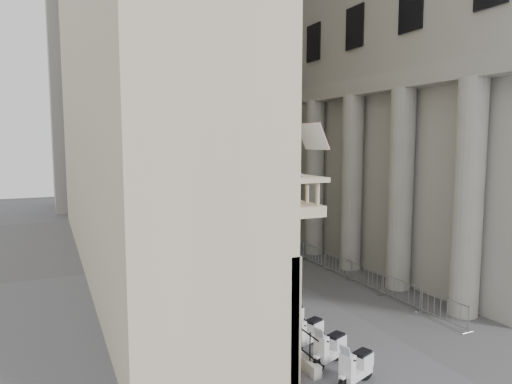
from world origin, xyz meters
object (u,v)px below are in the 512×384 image
security_tent (182,212)px  street_lamp (174,181)px  pedestrian_b (205,212)px  info_kiosk (208,246)px  pedestrian_a (240,237)px

security_tent → street_lamp: bearing=-128.6°
pedestrian_b → security_tent: bearing=88.5°
info_kiosk → security_tent: bearing=82.9°
info_kiosk → pedestrian_a: 2.85m
info_kiosk → street_lamp: bearing=98.0°
security_tent → pedestrian_a: bearing=-45.5°
info_kiosk → pedestrian_b: info_kiosk is taller
info_kiosk → pedestrian_b: size_ratio=1.12×
security_tent → pedestrian_b: security_tent is taller
pedestrian_a → info_kiosk: bearing=-1.3°
street_lamp → info_kiosk: 5.20m
street_lamp → pedestrian_b: 13.04m
street_lamp → pedestrian_b: street_lamp is taller
security_tent → pedestrian_a: 4.66m
street_lamp → info_kiosk: street_lamp is taller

